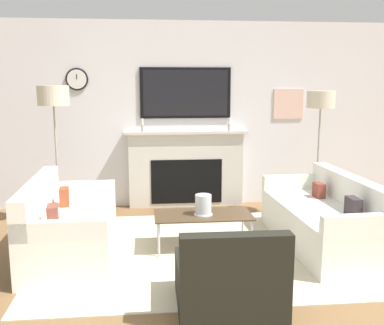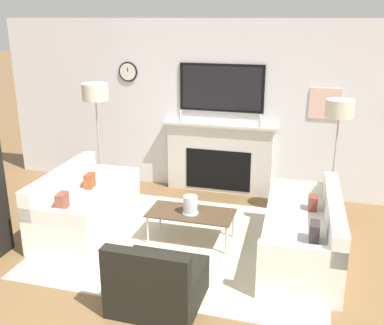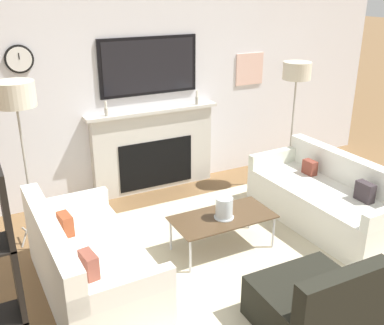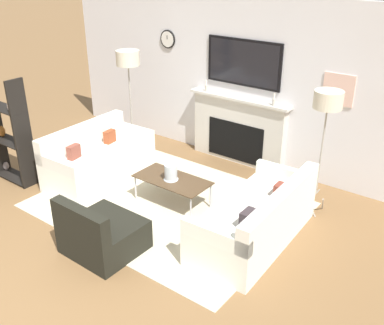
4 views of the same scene
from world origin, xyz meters
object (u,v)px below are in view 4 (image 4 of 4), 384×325
(couch_right, at_px, (256,220))
(hurricane_candle, at_px, (171,173))
(armchair, at_px, (101,234))
(floor_lamp_left, at_px, (128,60))
(coffee_table, at_px, (172,181))
(shelf_unit, at_px, (8,133))
(couch_left, at_px, (98,160))
(floor_lamp_right, at_px, (328,102))

(couch_right, distance_m, hurricane_candle, 1.40)
(hurricane_candle, bearing_deg, armchair, -88.19)
(armchair, relative_size, floor_lamp_left, 0.47)
(coffee_table, relative_size, shelf_unit, 0.65)
(couch_right, height_order, floor_lamp_left, floor_lamp_left)
(armchair, distance_m, floor_lamp_left, 3.30)
(floor_lamp_left, distance_m, shelf_unit, 2.22)
(couch_left, height_order, coffee_table, couch_left)
(couch_right, xyz_separation_m, coffee_table, (-1.39, 0.07, 0.08))
(floor_lamp_left, bearing_deg, couch_left, -74.75)
(couch_right, height_order, shelf_unit, shelf_unit)
(couch_right, distance_m, coffee_table, 1.39)
(coffee_table, distance_m, shelf_unit, 2.66)
(shelf_unit, bearing_deg, coffee_table, 19.80)
(couch_left, height_order, armchair, couch_left)
(hurricane_candle, distance_m, floor_lamp_left, 2.34)
(armchair, height_order, coffee_table, armchair)
(couch_right, bearing_deg, shelf_unit, -168.00)
(couch_right, distance_m, armchair, 1.88)
(coffee_table, distance_m, hurricane_candle, 0.13)
(armchair, relative_size, floor_lamp_right, 0.49)
(couch_left, height_order, shelf_unit, shelf_unit)
(hurricane_candle, distance_m, floor_lamp_right, 2.26)
(hurricane_candle, bearing_deg, couch_left, -178.11)
(floor_lamp_left, relative_size, floor_lamp_right, 1.04)
(armchair, bearing_deg, coffee_table, 91.71)
(coffee_table, distance_m, floor_lamp_right, 2.31)
(couch_right, distance_m, shelf_unit, 3.98)
(coffee_table, height_order, floor_lamp_left, floor_lamp_left)
(floor_lamp_right, bearing_deg, hurricane_candle, -148.25)
(couch_left, height_order, couch_right, couch_left)
(hurricane_candle, bearing_deg, floor_lamp_left, 149.12)
(shelf_unit, bearing_deg, floor_lamp_right, 24.67)
(armchair, distance_m, hurricane_candle, 1.38)
(shelf_unit, bearing_deg, hurricane_candle, 19.30)
(couch_right, relative_size, hurricane_candle, 8.47)
(couch_left, relative_size, shelf_unit, 1.03)
(armchair, bearing_deg, floor_lamp_left, 126.77)
(coffee_table, bearing_deg, armchair, -88.29)
(coffee_table, bearing_deg, shelf_unit, -160.20)
(armchair, xyz_separation_m, floor_lamp_right, (1.65, 2.40, 1.33))
(floor_lamp_left, height_order, shelf_unit, floor_lamp_left)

